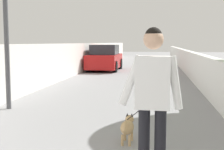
# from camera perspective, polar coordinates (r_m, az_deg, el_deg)

# --- Properties ---
(ground_plane) EXTENTS (80.00, 80.00, 0.00)m
(ground_plane) POSITION_cam_1_polar(r_m,az_deg,el_deg) (15.07, 3.30, -0.36)
(ground_plane) COLOR gray
(wall_left) EXTENTS (48.00, 0.30, 1.63)m
(wall_left) POSITION_cam_1_polar(r_m,az_deg,el_deg) (13.64, -9.95, 2.32)
(wall_left) COLOR silver
(wall_left) RESTS_ON ground
(fence_right) EXTENTS (48.00, 0.30, 1.23)m
(fence_right) POSITION_cam_1_polar(r_m,az_deg,el_deg) (13.07, 15.56, 1.16)
(fence_right) COLOR white
(fence_right) RESTS_ON ground
(person_skateboarder) EXTENTS (0.24, 0.71, 1.77)m
(person_skateboarder) POSITION_cam_1_polar(r_m,az_deg,el_deg) (3.42, 7.55, -3.45)
(person_skateboarder) COLOR black
(person_skateboarder) RESTS_ON skateboard
(dog) EXTENTS (1.99, 0.56, 1.06)m
(dog) POSITION_cam_1_polar(r_m,az_deg,el_deg) (5.25, 2.91, -9.53)
(dog) COLOR tan
(dog) RESTS_ON ground
(car_near) EXTENTS (3.81, 1.80, 1.54)m
(car_near) POSITION_cam_1_polar(r_m,az_deg,el_deg) (18.58, -1.34, 3.08)
(car_near) COLOR #B71414
(car_near) RESTS_ON ground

